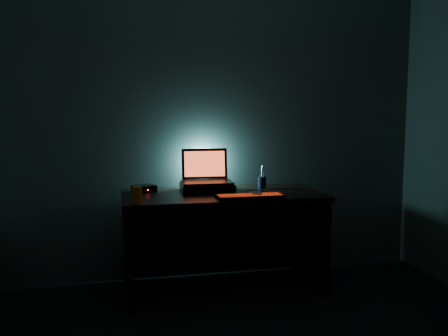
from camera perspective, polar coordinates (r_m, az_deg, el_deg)
The scene contains 10 objects.
room at distance 2.15m, azimuth 9.08°, elevation 3.11°, with size 3.50×4.00×2.50m.
desk at distance 3.86m, azimuth -0.31°, elevation -6.52°, with size 1.50×0.70×0.75m.
riser at distance 3.84m, azimuth -1.96°, elevation -2.22°, with size 0.40×0.30×0.06m, color black.
laptop at distance 3.87m, azimuth -2.07°, elevation -0.78°, with size 0.39×0.30×0.26m.
keyboard at distance 3.53m, azimuth 2.99°, elevation -3.28°, with size 0.48×0.15×0.03m.
mousepad at distance 3.58m, azimuth 3.67°, elevation -3.35°, with size 0.22×0.20×0.00m, color navy.
mouse at distance 3.58m, azimuth 3.67°, elevation -3.06°, with size 0.07×0.11×0.03m, color #98979D.
pen_cup at distance 3.98m, azimuth 4.37°, elevation -1.66°, with size 0.06×0.06×0.09m, color black.
juice_glass at distance 3.39m, azimuth -9.90°, elevation -3.07°, with size 0.07×0.07×0.12m, color orange.
router at distance 3.83m, azimuth -9.13°, elevation -2.36°, with size 0.20×0.18×0.05m.
Camera 1 is at (-0.79, -1.99, 1.39)m, focal length 40.00 mm.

